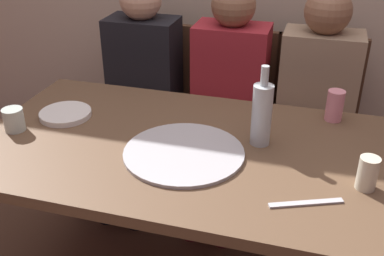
{
  "coord_description": "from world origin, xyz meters",
  "views": [
    {
      "loc": [
        0.41,
        -1.34,
        1.56
      ],
      "look_at": [
        0.01,
        0.04,
        0.8
      ],
      "focal_mm": 42.77,
      "sensor_mm": 36.0,
      "label": 1
    }
  ],
  "objects_px": {
    "pizza_tray": "(184,153)",
    "chair_middle": "(231,107)",
    "dining_table": "(187,164)",
    "guest_in_beanie": "(225,96)",
    "tumbler_near": "(14,120)",
    "chair_left": "(150,97)",
    "tumbler_far": "(368,173)",
    "plate_stack": "(66,114)",
    "chair_right": "(313,117)",
    "table_knife": "(306,203)",
    "guest_in_sweater": "(138,86)",
    "soda_can": "(335,106)",
    "wine_bottle": "(262,114)",
    "guest_by_wall": "(315,106)"
  },
  "relations": [
    {
      "from": "pizza_tray",
      "to": "guest_in_sweater",
      "type": "relative_size",
      "value": 0.35
    },
    {
      "from": "wine_bottle",
      "to": "guest_in_sweater",
      "type": "height_order",
      "value": "guest_in_sweater"
    },
    {
      "from": "pizza_tray",
      "to": "chair_middle",
      "type": "bearing_deg",
      "value": 90.95
    },
    {
      "from": "plate_stack",
      "to": "guest_in_beanie",
      "type": "xyz_separation_m",
      "value": [
        0.52,
        0.6,
        -0.11
      ]
    },
    {
      "from": "dining_table",
      "to": "guest_in_beanie",
      "type": "bearing_deg",
      "value": 90.38
    },
    {
      "from": "tumbler_far",
      "to": "guest_by_wall",
      "type": "height_order",
      "value": "guest_by_wall"
    },
    {
      "from": "chair_left",
      "to": "guest_by_wall",
      "type": "height_order",
      "value": "guest_by_wall"
    },
    {
      "from": "plate_stack",
      "to": "guest_in_sweater",
      "type": "distance_m",
      "value": 0.61
    },
    {
      "from": "wine_bottle",
      "to": "guest_in_sweater",
      "type": "xyz_separation_m",
      "value": [
        -0.71,
        0.59,
        -0.22
      ]
    },
    {
      "from": "tumbler_near",
      "to": "chair_left",
      "type": "bearing_deg",
      "value": 78.42
    },
    {
      "from": "wine_bottle",
      "to": "plate_stack",
      "type": "bearing_deg",
      "value": -179.76
    },
    {
      "from": "table_knife",
      "to": "chair_middle",
      "type": "bearing_deg",
      "value": 89.45
    },
    {
      "from": "tumbler_near",
      "to": "soda_can",
      "type": "height_order",
      "value": "soda_can"
    },
    {
      "from": "tumbler_near",
      "to": "chair_left",
      "type": "xyz_separation_m",
      "value": [
        0.18,
        0.9,
        -0.27
      ]
    },
    {
      "from": "wine_bottle",
      "to": "table_knife",
      "type": "xyz_separation_m",
      "value": [
        0.18,
        -0.31,
        -0.11
      ]
    },
    {
      "from": "plate_stack",
      "to": "chair_right",
      "type": "height_order",
      "value": "chair_right"
    },
    {
      "from": "dining_table",
      "to": "guest_in_sweater",
      "type": "height_order",
      "value": "guest_in_sweater"
    },
    {
      "from": "pizza_tray",
      "to": "tumbler_near",
      "type": "height_order",
      "value": "tumbler_near"
    },
    {
      "from": "table_knife",
      "to": "guest_in_sweater",
      "type": "relative_size",
      "value": 0.19
    },
    {
      "from": "soda_can",
      "to": "guest_by_wall",
      "type": "xyz_separation_m",
      "value": [
        -0.07,
        0.33,
        -0.16
      ]
    },
    {
      "from": "chair_left",
      "to": "chair_middle",
      "type": "height_order",
      "value": "same"
    },
    {
      "from": "pizza_tray",
      "to": "chair_middle",
      "type": "relative_size",
      "value": 0.46
    },
    {
      "from": "guest_by_wall",
      "to": "chair_right",
      "type": "bearing_deg",
      "value": -90.0
    },
    {
      "from": "wine_bottle",
      "to": "table_knife",
      "type": "height_order",
      "value": "wine_bottle"
    },
    {
      "from": "pizza_tray",
      "to": "tumbler_far",
      "type": "distance_m",
      "value": 0.59
    },
    {
      "from": "table_knife",
      "to": "chair_left",
      "type": "height_order",
      "value": "chair_left"
    },
    {
      "from": "guest_in_beanie",
      "to": "wine_bottle",
      "type": "bearing_deg",
      "value": 112.97
    },
    {
      "from": "dining_table",
      "to": "guest_by_wall",
      "type": "xyz_separation_m",
      "value": [
        0.42,
        0.68,
        -0.02
      ]
    },
    {
      "from": "chair_left",
      "to": "chair_right",
      "type": "relative_size",
      "value": 1.0
    },
    {
      "from": "wine_bottle",
      "to": "chair_middle",
      "type": "relative_size",
      "value": 0.32
    },
    {
      "from": "tumbler_near",
      "to": "chair_left",
      "type": "distance_m",
      "value": 0.96
    },
    {
      "from": "pizza_tray",
      "to": "chair_left",
      "type": "height_order",
      "value": "chair_left"
    },
    {
      "from": "dining_table",
      "to": "pizza_tray",
      "type": "bearing_deg",
      "value": -80.99
    },
    {
      "from": "dining_table",
      "to": "chair_middle",
      "type": "bearing_deg",
      "value": 90.31
    },
    {
      "from": "guest_in_sweater",
      "to": "guest_by_wall",
      "type": "distance_m",
      "value": 0.89
    },
    {
      "from": "tumbler_far",
      "to": "plate_stack",
      "type": "xyz_separation_m",
      "value": [
        -1.12,
        0.18,
        -0.04
      ]
    },
    {
      "from": "plate_stack",
      "to": "guest_in_beanie",
      "type": "bearing_deg",
      "value": 48.87
    },
    {
      "from": "dining_table",
      "to": "table_knife",
      "type": "distance_m",
      "value": 0.49
    },
    {
      "from": "wine_bottle",
      "to": "soda_can",
      "type": "height_order",
      "value": "wine_bottle"
    },
    {
      "from": "plate_stack",
      "to": "guest_in_sweater",
      "type": "xyz_separation_m",
      "value": [
        0.06,
        0.6,
        -0.11
      ]
    },
    {
      "from": "tumbler_far",
      "to": "chair_middle",
      "type": "height_order",
      "value": "chair_middle"
    },
    {
      "from": "plate_stack",
      "to": "chair_right",
      "type": "relative_size",
      "value": 0.23
    },
    {
      "from": "chair_right",
      "to": "dining_table",
      "type": "bearing_deg",
      "value": 62.84
    },
    {
      "from": "table_knife",
      "to": "guest_in_sweater",
      "type": "bearing_deg",
      "value": 111.71
    },
    {
      "from": "table_knife",
      "to": "tumbler_near",
      "type": "bearing_deg",
      "value": 148.82
    },
    {
      "from": "dining_table",
      "to": "guest_by_wall",
      "type": "distance_m",
      "value": 0.8
    },
    {
      "from": "soda_can",
      "to": "chair_middle",
      "type": "distance_m",
      "value": 0.75
    },
    {
      "from": "dining_table",
      "to": "chair_right",
      "type": "distance_m",
      "value": 0.94
    },
    {
      "from": "pizza_tray",
      "to": "chair_middle",
      "type": "xyz_separation_m",
      "value": [
        -0.01,
        0.89,
        -0.24
      ]
    },
    {
      "from": "plate_stack",
      "to": "tumbler_far",
      "type": "bearing_deg",
      "value": -9.1
    }
  ]
}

